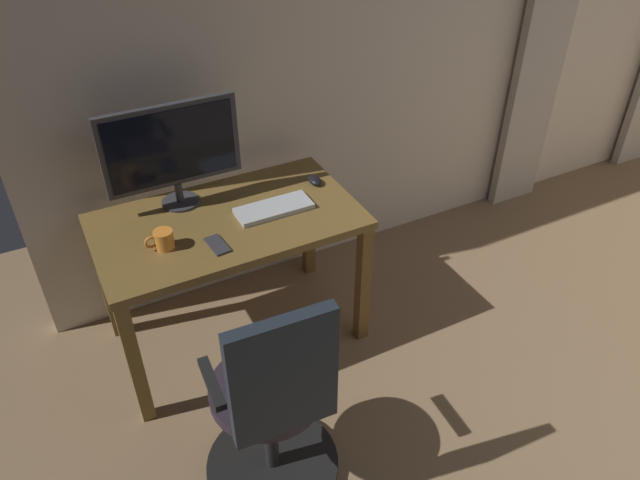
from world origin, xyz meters
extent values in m
cube|color=beige|center=(0.00, -2.62, 1.27)|extent=(5.32, 0.10, 2.53)
cube|color=#B7AEA1|center=(-0.44, -2.51, 1.18)|extent=(0.36, 0.06, 2.35)
cube|color=brown|center=(1.79, -2.12, 0.73)|extent=(1.22, 0.69, 0.04)
cube|color=brown|center=(1.22, -1.82, 0.35)|extent=(0.06, 0.06, 0.71)
cube|color=brown|center=(2.36, -1.82, 0.35)|extent=(0.06, 0.06, 0.71)
cube|color=brown|center=(1.22, -2.43, 0.35)|extent=(0.06, 0.06, 0.71)
cube|color=brown|center=(2.36, -2.43, 0.35)|extent=(0.06, 0.06, 0.71)
cylinder|color=black|center=(1.96, -1.30, 0.04)|extent=(0.56, 0.56, 0.02)
sphere|color=black|center=(1.70, -1.29, 0.03)|extent=(0.05, 0.05, 0.05)
sphere|color=black|center=(1.87, -1.54, 0.03)|extent=(0.05, 0.05, 0.05)
sphere|color=black|center=(2.16, -1.46, 0.03)|extent=(0.05, 0.05, 0.05)
cylinder|color=black|center=(1.96, -1.30, 0.27)|extent=(0.06, 0.06, 0.45)
cylinder|color=#28202B|center=(1.96, -1.30, 0.52)|extent=(0.46, 0.46, 0.05)
cube|color=#1F2831|center=(1.97, -1.10, 0.80)|extent=(0.38, 0.07, 0.51)
cube|color=black|center=(2.16, -1.31, 0.65)|extent=(0.05, 0.24, 0.03)
cube|color=black|center=(1.76, -1.29, 0.65)|extent=(0.05, 0.24, 0.03)
cylinder|color=#333338|center=(1.94, -2.35, 0.75)|extent=(0.18, 0.18, 0.01)
cylinder|color=#333338|center=(1.94, -2.35, 0.81)|extent=(0.04, 0.04, 0.10)
cube|color=#333338|center=(1.94, -2.36, 1.05)|extent=(0.63, 0.03, 0.39)
cube|color=black|center=(1.94, -2.34, 1.05)|extent=(0.58, 0.01, 0.35)
cube|color=#B7BCC1|center=(1.57, -2.08, 0.76)|extent=(0.36, 0.15, 0.02)
ellipsoid|color=black|center=(1.29, -2.22, 0.76)|extent=(0.06, 0.10, 0.04)
cube|color=#333338|center=(1.90, -1.94, 0.75)|extent=(0.08, 0.15, 0.01)
cylinder|color=orange|center=(2.11, -2.04, 0.79)|extent=(0.08, 0.08, 0.09)
torus|color=orange|center=(2.16, -2.04, 0.79)|extent=(0.06, 0.01, 0.06)
camera|label=1|loc=(2.46, 0.12, 2.33)|focal=33.82mm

